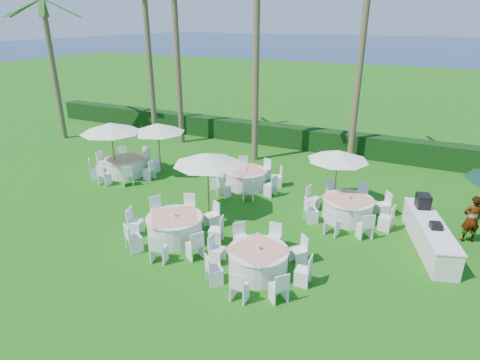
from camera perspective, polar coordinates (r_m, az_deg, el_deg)
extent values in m
plane|color=#1B540E|center=(14.12, -10.93, -8.21)|extent=(120.00, 120.00, 0.00)
cube|color=black|center=(23.79, 6.24, 6.28)|extent=(34.00, 1.00, 1.20)
plane|color=#081951|center=(112.09, 22.89, 16.87)|extent=(260.00, 260.00, 0.00)
cylinder|color=silver|center=(13.89, -9.23, -6.74)|extent=(1.84, 1.84, 0.80)
cylinder|color=silver|center=(13.70, -9.34, -5.24)|extent=(1.92, 1.92, 0.03)
cube|color=#DF8D7A|center=(13.68, -9.34, -5.14)|extent=(2.08, 2.08, 0.01)
cylinder|color=silver|center=(13.65, -9.37, -4.82)|extent=(0.13, 0.13, 0.17)
cube|color=white|center=(13.45, -3.45, -7.10)|extent=(0.54, 0.54, 0.96)
cube|color=white|center=(14.41, -4.05, -5.00)|extent=(0.61, 0.61, 0.96)
cube|color=white|center=(15.05, -7.38, -3.90)|extent=(0.54, 0.54, 0.96)
cube|color=white|center=(15.04, -11.57, -4.21)|extent=(0.61, 0.61, 0.96)
cube|color=white|center=(14.39, -14.67, -5.78)|extent=(0.54, 0.54, 0.96)
cube|color=white|center=(13.42, -14.87, -7.94)|extent=(0.61, 0.61, 0.96)
cube|color=white|center=(12.70, -11.50, -9.45)|extent=(0.54, 0.54, 0.96)
cube|color=white|center=(12.71, -6.48, -9.08)|extent=(0.61, 0.61, 0.96)
cylinder|color=silver|center=(12.03, 2.59, -11.51)|extent=(1.73, 1.73, 0.75)
cylinder|color=silver|center=(11.82, 2.62, -9.96)|extent=(1.80, 1.80, 0.03)
cube|color=#DF8D7A|center=(11.81, 2.62, -9.85)|extent=(1.80, 1.80, 0.01)
cylinder|color=silver|center=(11.76, 2.63, -9.50)|extent=(0.12, 0.12, 0.16)
cube|color=white|center=(12.52, 8.36, -9.88)|extent=(0.59, 0.59, 0.90)
cube|color=white|center=(13.07, 4.77, -8.20)|extent=(0.44, 0.44, 0.90)
cube|color=white|center=(13.05, 0.19, -8.18)|extent=(0.59, 0.59, 0.90)
cube|color=white|center=(12.45, -3.30, -9.83)|extent=(0.44, 0.44, 0.90)
cube|color=white|center=(11.59, -3.69, -12.54)|extent=(0.59, 0.59, 0.90)
cube|color=white|center=(10.96, -0.06, -14.78)|extent=(0.44, 0.44, 0.90)
cube|color=white|center=(10.99, 5.53, -14.79)|extent=(0.59, 0.59, 0.90)
cube|color=white|center=(11.66, 8.95, -12.56)|extent=(0.44, 0.44, 0.90)
cylinder|color=silver|center=(19.99, -15.97, 1.81)|extent=(1.80, 1.80, 0.78)
cylinder|color=silver|center=(19.86, -16.09, 2.89)|extent=(1.87, 1.87, 0.03)
cube|color=#DF8D7A|center=(19.85, -16.09, 2.96)|extent=(1.90, 1.90, 0.01)
cylinder|color=silver|center=(19.83, -16.12, 3.19)|extent=(0.12, 0.12, 0.17)
cube|color=white|center=(20.06, -12.01, 2.50)|extent=(0.62, 0.62, 0.94)
cube|color=white|center=(20.96, -13.48, 3.22)|extent=(0.44, 0.44, 0.94)
cube|color=white|center=(21.29, -16.26, 3.24)|extent=(0.62, 0.62, 0.94)
cube|color=white|center=(20.90, -18.89, 2.57)|extent=(0.44, 0.44, 0.94)
cube|color=white|center=(19.97, -19.99, 1.53)|extent=(0.62, 0.62, 0.94)
cube|color=white|center=(19.02, -18.75, 0.69)|extent=(0.44, 0.44, 0.94)
cube|color=white|center=(18.64, -15.69, 0.63)|extent=(0.62, 0.62, 0.94)
cube|color=white|center=(19.09, -12.82, 1.42)|extent=(0.44, 0.44, 0.94)
cylinder|color=silver|center=(17.77, 0.81, 0.14)|extent=(1.77, 1.77, 0.77)
cylinder|color=silver|center=(17.63, 0.81, 1.33)|extent=(1.85, 1.85, 0.03)
cube|color=#DF8D7A|center=(17.62, 0.82, 1.40)|extent=(2.01, 2.01, 0.01)
cylinder|color=silver|center=(17.59, 0.82, 1.66)|extent=(0.12, 0.12, 0.16)
cube|color=white|center=(17.90, 5.23, 0.47)|extent=(0.59, 0.59, 0.92)
cube|color=white|center=(18.75, 3.58, 1.54)|extent=(0.53, 0.53, 0.92)
cube|color=white|center=(19.03, 0.51, 1.91)|extent=(0.59, 0.59, 0.92)
cube|color=white|center=(18.62, -2.42, 1.42)|extent=(0.53, 0.53, 0.92)
cube|color=white|center=(17.70, -3.66, 0.27)|extent=(0.59, 0.59, 0.92)
cube|color=white|center=(16.80, -2.28, -0.94)|extent=(0.53, 0.53, 0.92)
cube|color=white|center=(16.47, 1.16, -1.41)|extent=(0.59, 0.59, 0.92)
cube|color=white|center=(16.94, 4.35, -0.78)|extent=(0.53, 0.53, 0.92)
cylinder|color=silver|center=(15.51, 15.04, -4.05)|extent=(1.82, 1.82, 0.79)
cylinder|color=silver|center=(15.35, 15.18, -2.69)|extent=(1.89, 1.89, 0.03)
cube|color=#DF8D7A|center=(15.34, 15.19, -2.61)|extent=(2.02, 2.02, 0.01)
cylinder|color=silver|center=(15.30, 15.22, -2.32)|extent=(0.13, 0.13, 0.17)
cube|color=white|center=(16.11, 19.67, -3.31)|extent=(0.62, 0.62, 0.95)
cube|color=white|center=(16.71, 16.80, -2.01)|extent=(0.51, 0.51, 0.95)
cube|color=white|center=(16.65, 13.09, -1.71)|extent=(0.62, 0.62, 0.95)
cube|color=white|center=(15.94, 10.32, -2.57)|extent=(0.51, 0.51, 0.95)
cube|color=white|center=(14.96, 10.10, -4.27)|extent=(0.62, 0.62, 0.95)
cube|color=white|center=(14.28, 13.02, -5.86)|extent=(0.51, 0.51, 0.95)
cube|color=white|center=(14.36, 17.36, -6.19)|extent=(0.62, 0.62, 0.95)
cube|color=white|center=(15.14, 20.08, -5.03)|extent=(0.51, 0.51, 0.95)
cylinder|color=brown|center=(19.59, -17.55, 3.91)|extent=(0.06, 0.06, 2.52)
cone|color=white|center=(19.29, -17.94, 7.10)|extent=(2.75, 2.75, 0.45)
sphere|color=brown|center=(19.25, -17.99, 7.55)|extent=(0.10, 0.10, 0.10)
cylinder|color=brown|center=(15.08, -4.54, -0.79)|extent=(0.06, 0.06, 2.37)
cone|color=white|center=(14.69, -4.66, 3.05)|extent=(2.55, 2.55, 0.43)
sphere|color=brown|center=(14.65, -4.68, 3.59)|extent=(0.09, 0.09, 0.09)
cylinder|color=brown|center=(19.44, -11.38, 4.20)|extent=(0.06, 0.06, 2.40)
cone|color=white|center=(19.15, -11.63, 7.27)|extent=(2.51, 2.51, 0.43)
sphere|color=brown|center=(19.11, -11.66, 7.70)|extent=(0.10, 0.10, 0.10)
cylinder|color=brown|center=(16.28, 13.47, 0.12)|extent=(0.05, 0.05, 2.21)
cone|color=white|center=(15.94, 13.79, 3.44)|extent=(2.38, 2.38, 0.40)
sphere|color=brown|center=(15.90, 13.83, 3.91)|extent=(0.09, 0.09, 0.09)
cube|color=silver|center=(14.58, 25.30, -7.14)|extent=(1.89, 3.89, 0.86)
cube|color=white|center=(14.38, 25.59, -5.57)|extent=(1.95, 3.95, 0.04)
cube|color=black|center=(15.27, 24.59, -2.73)|extent=(0.57, 0.63, 0.48)
cube|color=black|center=(14.01, 26.09, -5.87)|extent=(0.42, 0.42, 0.19)
imported|color=gray|center=(15.39, 30.05, -4.83)|extent=(0.71, 0.60, 1.67)
cylinder|color=brown|center=(25.01, -12.97, 18.78)|extent=(0.32, 0.32, 11.62)
cylinder|color=brown|center=(23.86, -8.88, 16.69)|extent=(0.32, 0.32, 9.77)
cylinder|color=brown|center=(20.40, 2.29, 16.31)|extent=(0.32, 0.32, 9.96)
cylinder|color=brown|center=(21.00, 16.63, 14.87)|extent=(0.32, 0.32, 9.42)
cylinder|color=brown|center=(26.97, -24.93, 13.71)|extent=(0.32, 0.32, 8.03)
cube|color=#1F5314|center=(26.21, -24.11, 21.47)|extent=(2.19, 0.89, 1.00)
cube|color=#1F5314|center=(27.30, -24.02, 21.44)|extent=(0.79, 2.21, 1.00)
cube|color=#1F5314|center=(27.90, -26.05, 21.11)|extent=(1.79, 1.73, 1.00)
cube|color=#1F5314|center=(27.43, -28.22, 20.78)|extent=(2.19, 0.89, 1.00)
cube|color=#1F5314|center=(26.34, -28.47, 20.78)|extent=(0.79, 2.21, 1.00)
cube|color=#1F5314|center=(25.71, -26.39, 21.15)|extent=(1.79, 1.73, 1.00)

